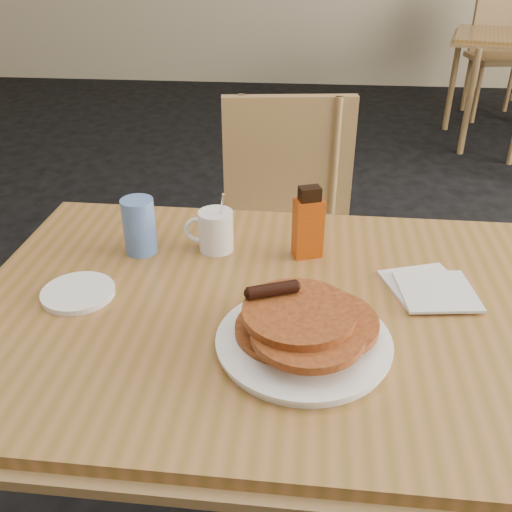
{
  "coord_description": "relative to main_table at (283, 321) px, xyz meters",
  "views": [
    {
      "loc": [
        0.08,
        -0.92,
        1.39
      ],
      "look_at": [
        -0.01,
        0.03,
        0.84
      ],
      "focal_mm": 40.0,
      "sensor_mm": 36.0,
      "label": 1
    }
  ],
  "objects": [
    {
      "name": "main_table",
      "position": [
        0.0,
        0.0,
        0.0
      ],
      "size": [
        1.3,
        0.89,
        0.75
      ],
      "rotation": [
        0.0,
        0.0,
        -0.02
      ],
      "color": "#9E6738",
      "rests_on": "floor"
    },
    {
      "name": "coffee_mug",
      "position": [
        -0.17,
        0.21,
        0.09
      ],
      "size": [
        0.11,
        0.08,
        0.15
      ],
      "rotation": [
        0.0,
        0.0,
        0.01
      ],
      "color": "white",
      "rests_on": "main_table"
    },
    {
      "name": "chair_main_far",
      "position": [
        -0.03,
        0.75,
        -0.15
      ],
      "size": [
        0.47,
        0.47,
        0.94
      ],
      "rotation": [
        0.0,
        0.0,
        0.12
      ],
      "color": "#9D734A",
      "rests_on": "floor"
    },
    {
      "name": "syrup_bottle",
      "position": [
        0.04,
        0.2,
        0.12
      ],
      "size": [
        0.07,
        0.06,
        0.17
      ],
      "rotation": [
        0.0,
        0.0,
        0.34
      ],
      "color": "maroon",
      "rests_on": "main_table"
    },
    {
      "name": "side_saucer",
      "position": [
        -0.41,
        -0.01,
        0.05
      ],
      "size": [
        0.16,
        0.16,
        0.01
      ],
      "primitive_type": "cylinder",
      "rotation": [
        0.0,
        0.0,
        0.11
      ],
      "color": "white",
      "rests_on": "main_table"
    },
    {
      "name": "blue_tumbler",
      "position": [
        -0.33,
        0.18,
        0.1
      ],
      "size": [
        0.08,
        0.08,
        0.13
      ],
      "primitive_type": "cylinder",
      "rotation": [
        0.0,
        0.0,
        -0.13
      ],
      "color": "#567ECA",
      "rests_on": "main_table"
    },
    {
      "name": "napkin_stack",
      "position": [
        0.3,
        0.07,
        0.05
      ],
      "size": [
        0.19,
        0.2,
        0.01
      ],
      "rotation": [
        0.0,
        0.0,
        0.32
      ],
      "color": "silver",
      "rests_on": "main_table"
    },
    {
      "name": "chair_neighbor_far",
      "position": [
        1.55,
        4.08,
        -0.12
      ],
      "size": [
        0.5,
        0.5,
        0.98
      ],
      "rotation": [
        0.0,
        0.0,
        0.15
      ],
      "color": "#9D734A",
      "rests_on": "floor"
    },
    {
      "name": "pancake_plate",
      "position": [
        0.04,
        -0.13,
        0.07
      ],
      "size": [
        0.31,
        0.31,
        0.1
      ],
      "rotation": [
        0.0,
        0.0,
        -0.07
      ],
      "color": "white",
      "rests_on": "main_table"
    }
  ]
}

